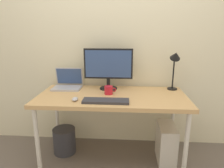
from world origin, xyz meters
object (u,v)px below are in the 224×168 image
Objects in this scene: desk_lamp at (175,62)px; coffee_mug at (109,90)px; computer_tower at (166,143)px; keyboard at (106,101)px; monitor at (108,66)px; mouse at (75,99)px; desk at (112,101)px; wastebasket at (64,140)px; laptop at (68,83)px.

desk_lamp is 0.79m from coffee_mug.
keyboard is at bearing -161.00° from computer_tower.
monitor reaches higher than coffee_mug.
coffee_mug reaches higher than mouse.
mouse reaches higher than desk.
desk_lamp is 3.71× the size of coffee_mug.
mouse is 0.73× the size of coffee_mug.
wastebasket is at bearing 172.47° from desk.
monitor is at bearing 160.84° from computer_tower.
desk is 0.79m from wastebasket.
desk is 4.85× the size of laptop.
mouse is (-0.30, 0.02, 0.01)m from keyboard.
desk is 3.69× the size of computer_tower.
desk reaches higher than wastebasket.
monitor reaches higher than mouse.
desk is 0.12m from coffee_mug.
keyboard is 0.86m from wastebasket.
keyboard is at bearing -148.10° from desk_lamp.
desk_lamp reaches higher than mouse.
laptop is 0.54m from coffee_mug.
desk_lamp is 5.09× the size of mouse.
laptop is at bearing 136.80° from keyboard.
wastebasket is at bearing 176.33° from computer_tower.
keyboard is at bearing -3.11° from mouse.
keyboard is 0.25m from coffee_mug.
computer_tower is (1.13, -0.24, -0.60)m from laptop.
coffee_mug reaches higher than desk.
wastebasket is (-0.57, 0.08, -0.54)m from desk.
monitor is 1.06m from computer_tower.
desk is 0.40m from monitor.
desk_lamp reaches higher than coffee_mug.
laptop is (-0.48, 0.02, -0.21)m from monitor.
coffee_mug is at bearing 177.48° from computer_tower.
laptop is 0.68m from wastebasket.
coffee_mug is at bearing -23.26° from laptop.
computer_tower is 1.17m from wastebasket.
coffee_mug is (0.01, 0.25, 0.03)m from keyboard.
laptop reaches higher than desk.
coffee_mug is (0.50, -0.21, -0.01)m from laptop.
computer_tower is at bearing -12.08° from laptop.
desk_lamp is (1.21, -0.01, 0.27)m from laptop.
monitor is 1.31× the size of computer_tower.
computer_tower is (0.63, -0.03, -0.59)m from coffee_mug.
desk is at bearing -161.35° from desk_lamp.
laptop is at bearing 179.32° from desk_lamp.
mouse is 0.39m from coffee_mug.
coffee_mug is at bearing -164.34° from desk_lamp.
desk_lamp is at bearing 22.94° from mouse.
keyboard is at bearing -43.20° from laptop.
laptop is 1.07× the size of wastebasket.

